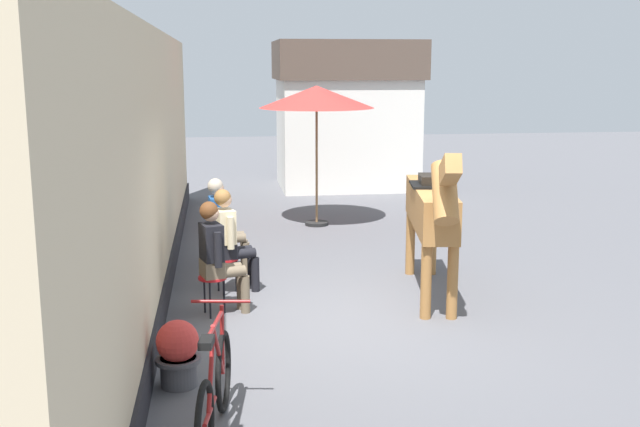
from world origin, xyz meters
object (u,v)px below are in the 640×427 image
object	(u,v)px
seated_visitor_middle	(230,235)
cafe_parasol	(317,98)
seated_visitor_far	(222,221)
leaning_bicycle	(215,393)
saddled_horse_center	(432,209)
seated_visitor_near	(217,252)
satchel_bag	(231,254)
flower_planter_near	(178,352)

from	to	relation	value
seated_visitor_middle	cafe_parasol	distance (m)	4.68
seated_visitor_far	leaning_bicycle	distance (m)	4.95
seated_visitor_far	saddled_horse_center	bearing A→B (deg)	-29.24
seated_visitor_far	leaning_bicycle	xyz separation A→B (m)	(-0.11, -4.93, -0.38)
seated_visitor_middle	seated_visitor_near	bearing A→B (deg)	-100.76
seated_visitor_middle	satchel_bag	distance (m)	1.79
flower_planter_near	satchel_bag	world-z (taller)	flower_planter_near
seated_visitor_near	satchel_bag	xyz separation A→B (m)	(0.19, 2.53, -0.68)
seated_visitor_near	flower_planter_near	bearing A→B (deg)	-100.48
seated_visitor_near	seated_visitor_far	size ratio (longest dim) A/B	1.00
seated_visitor_middle	leaning_bicycle	size ratio (longest dim) A/B	0.79
seated_visitor_near	cafe_parasol	world-z (taller)	cafe_parasol
saddled_horse_center	flower_planter_near	distance (m)	3.99
flower_planter_near	cafe_parasol	world-z (taller)	cafe_parasol
flower_planter_near	leaning_bicycle	bearing A→B (deg)	-72.37
seated_visitor_near	saddled_horse_center	size ratio (longest dim) A/B	0.47
leaning_bicycle	cafe_parasol	distance (m)	8.51
seated_visitor_near	flower_planter_near	world-z (taller)	seated_visitor_near
saddled_horse_center	seated_visitor_near	bearing A→B (deg)	-173.10
flower_planter_near	seated_visitor_near	bearing A→B (deg)	79.52
saddled_horse_center	flower_planter_near	bearing A→B (deg)	-142.57
leaning_bicycle	satchel_bag	size ratio (longest dim) A/B	6.25
seated_visitor_near	saddled_horse_center	world-z (taller)	saddled_horse_center
seated_visitor_far	satchel_bag	size ratio (longest dim) A/B	4.96
seated_visitor_far	cafe_parasol	size ratio (longest dim) A/B	0.54
flower_planter_near	satchel_bag	bearing A→B (deg)	82.88
seated_visitor_near	seated_visitor_middle	world-z (taller)	same
seated_visitor_far	cafe_parasol	distance (m)	3.93
seated_visitor_near	seated_visitor_middle	distance (m)	0.89
leaning_bicycle	cafe_parasol	world-z (taller)	cafe_parasol
seated_visitor_far	leaning_bicycle	world-z (taller)	seated_visitor_far
seated_visitor_middle	saddled_horse_center	world-z (taller)	saddled_horse_center
seated_visitor_middle	leaning_bicycle	world-z (taller)	seated_visitor_middle
flower_planter_near	cafe_parasol	bearing A→B (deg)	72.35
seated_visitor_near	cafe_parasol	bearing A→B (deg)	69.54
seated_visitor_near	leaning_bicycle	size ratio (longest dim) A/B	0.79
seated_visitor_far	saddled_horse_center	size ratio (longest dim) A/B	0.47
seated_visitor_near	satchel_bag	world-z (taller)	seated_visitor_near
seated_visitor_middle	cafe_parasol	world-z (taller)	cafe_parasol
flower_planter_near	leaning_bicycle	size ratio (longest dim) A/B	0.37
seated_visitor_far	leaning_bicycle	bearing A→B (deg)	-91.31
cafe_parasol	satchel_bag	world-z (taller)	cafe_parasol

